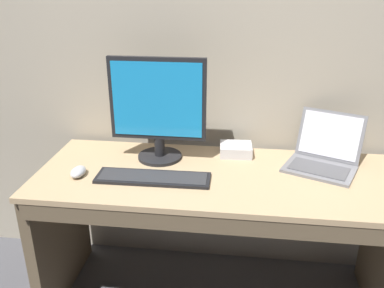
{
  "coord_description": "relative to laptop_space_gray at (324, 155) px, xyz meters",
  "views": [
    {
      "loc": [
        0.09,
        -1.62,
        1.53
      ],
      "look_at": [
        -0.12,
        0.0,
        0.85
      ],
      "focal_mm": 37.83,
      "sensor_mm": 36.0,
      "label": 1
    }
  ],
  "objects": [
    {
      "name": "desk",
      "position": [
        -0.48,
        -0.16,
        -0.28
      ],
      "size": [
        1.63,
        0.63,
        0.71
      ],
      "color": "tan",
      "rests_on": "ground"
    },
    {
      "name": "laptop_space_gray",
      "position": [
        0.0,
        0.0,
        0.0
      ],
      "size": [
        0.39,
        0.39,
        0.23
      ],
      "color": "slate",
      "rests_on": "desk"
    },
    {
      "name": "external_monitor",
      "position": [
        -0.77,
        -0.02,
        0.2
      ],
      "size": [
        0.45,
        0.21,
        0.49
      ],
      "color": "black",
      "rests_on": "desk"
    },
    {
      "name": "wired_keyboard",
      "position": [
        -0.76,
        -0.23,
        -0.05
      ],
      "size": [
        0.5,
        0.15,
        0.02
      ],
      "color": "black",
      "rests_on": "desk"
    },
    {
      "name": "computer_mouse",
      "position": [
        -1.09,
        -0.24,
        -0.03
      ],
      "size": [
        0.07,
        0.11,
        0.04
      ],
      "primitive_type": "ellipsoid",
      "rotation": [
        0.0,
        0.0,
        0.05
      ],
      "color": "#B7B7BC",
      "rests_on": "desk"
    },
    {
      "name": "external_drive_box",
      "position": [
        -0.41,
        0.08,
        -0.03
      ],
      "size": [
        0.16,
        0.14,
        0.05
      ],
      "primitive_type": "cube",
      "rotation": [
        0.0,
        0.0,
        0.06
      ],
      "color": "silver",
      "rests_on": "desk"
    }
  ]
}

